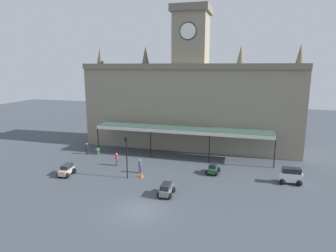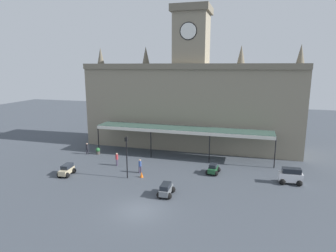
{
  "view_description": "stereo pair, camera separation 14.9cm",
  "coord_description": "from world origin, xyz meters",
  "views": [
    {
      "loc": [
        8.83,
        -22.05,
        12.54
      ],
      "look_at": [
        0.0,
        9.28,
        5.77
      ],
      "focal_mm": 31.19,
      "sensor_mm": 36.0,
      "label": 1
    },
    {
      "loc": [
        8.97,
        -22.01,
        12.54
      ],
      "look_at": [
        0.0,
        9.28,
        5.77
      ],
      "focal_mm": 31.19,
      "sensor_mm": 36.0,
      "label": 2
    }
  ],
  "objects": [
    {
      "name": "station_building",
      "position": [
        0.0,
        21.96,
        7.12
      ],
      "size": [
        32.19,
        7.28,
        20.95
      ],
      "color": "gray",
      "rests_on": "ground"
    },
    {
      "name": "entrance_canopy",
      "position": [
        0.0,
        16.1,
        3.96
      ],
      "size": [
        24.47,
        3.26,
        4.11
      ],
      "color": "#38564C",
      "rests_on": "ground"
    },
    {
      "name": "car_grey_estate",
      "position": [
        1.43,
        3.58,
        0.56
      ],
      "size": [
        1.59,
        2.28,
        1.27
      ],
      "color": "slate",
      "rests_on": "ground"
    },
    {
      "name": "car_beige_estate",
      "position": [
        -11.21,
        5.6,
        0.56
      ],
      "size": [
        1.7,
        2.33,
        1.27
      ],
      "color": "tan",
      "rests_on": "ground"
    },
    {
      "name": "pedestrian_crossing_forecourt",
      "position": [
        -3.28,
        8.68,
        0.91
      ],
      "size": [
        0.34,
        0.35,
        1.67
      ],
      "color": "#3F384C",
      "rests_on": "ground"
    },
    {
      "name": "ground_plane",
      "position": [
        0.0,
        0.0,
        0.0
      ],
      "size": [
        140.0,
        140.0,
        0.0
      ],
      "primitive_type": "plane",
      "color": "#41474F"
    },
    {
      "name": "car_green_sedan",
      "position": [
        5.11,
        10.82,
        0.5
      ],
      "size": [
        1.65,
        2.13,
        1.19
      ],
      "color": "#1E512D",
      "rests_on": "ground"
    },
    {
      "name": "pedestrian_near_entrance",
      "position": [
        -13.31,
        13.54,
        0.91
      ],
      "size": [
        0.37,
        0.34,
        1.67
      ],
      "color": "black",
      "rests_on": "ground"
    },
    {
      "name": "car_white_van",
      "position": [
        13.52,
        10.07,
        0.81
      ],
      "size": [
        2.44,
        1.67,
        1.77
      ],
      "color": "silver",
      "rests_on": "ground"
    },
    {
      "name": "traffic_cone",
      "position": [
        -2.6,
        7.39,
        0.33
      ],
      "size": [
        0.4,
        0.4,
        0.66
      ],
      "primitive_type": "cone",
      "color": "orange",
      "rests_on": "ground"
    },
    {
      "name": "planter_near_kerb",
      "position": [
        -11.84,
        13.95,
        0.49
      ],
      "size": [
        0.6,
        0.6,
        0.96
      ],
      "color": "#47423D",
      "rests_on": "ground"
    },
    {
      "name": "pedestrian_beside_cars",
      "position": [
        -7.06,
        10.28,
        0.91
      ],
      "size": [
        0.34,
        0.39,
        1.67
      ],
      "color": "#3F384C",
      "rests_on": "ground"
    },
    {
      "name": "victorian_lamppost",
      "position": [
        -4.07,
        6.73,
        3.04
      ],
      "size": [
        0.3,
        0.3,
        4.9
      ],
      "color": "black",
      "rests_on": "ground"
    }
  ]
}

